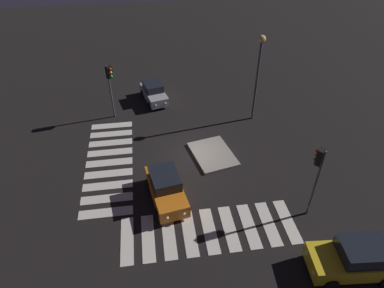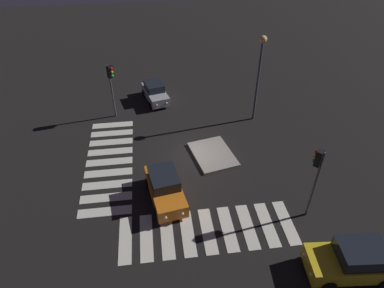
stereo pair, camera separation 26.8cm
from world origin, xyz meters
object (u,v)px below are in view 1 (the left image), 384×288
at_px(traffic_island, 213,154).
at_px(street_lamp, 259,64).
at_px(car_orange, 166,188).
at_px(car_silver, 154,93).
at_px(car_yellow, 356,259).
at_px(traffic_light_north, 318,167).
at_px(traffic_light_south, 110,79).

bearing_deg(traffic_island, street_lamp, 135.79).
bearing_deg(car_orange, car_silver, 170.80).
relative_size(car_silver, car_yellow, 0.86).
bearing_deg(traffic_light_north, car_yellow, 147.92).
bearing_deg(traffic_light_south, car_orange, -24.48).
xyz_separation_m(traffic_island, traffic_light_north, (6.02, 4.38, 3.49)).
bearing_deg(street_lamp, traffic_light_south, -99.19).
bearing_deg(street_lamp, car_silver, -117.47).
distance_m(traffic_island, traffic_light_north, 8.22).
height_order(traffic_island, traffic_light_north, traffic_light_north).
bearing_deg(traffic_light_south, street_lamp, 37.26).
distance_m(traffic_light_north, street_lamp, 10.37).
bearing_deg(car_orange, traffic_light_south, -170.39).
bearing_deg(car_yellow, traffic_light_north, -73.91).
bearing_deg(car_silver, car_yellow, 11.83).
height_order(car_silver, traffic_light_north, traffic_light_north).
bearing_deg(car_orange, car_yellow, 45.08).
distance_m(traffic_island, car_silver, 9.18).
xyz_separation_m(car_silver, car_orange, (12.07, 0.05, 0.10)).
distance_m(car_silver, traffic_light_south, 4.84).
xyz_separation_m(car_silver, car_yellow, (18.35, 8.87, 0.16)).
bearing_deg(car_yellow, car_orange, -30.44).
relative_size(car_silver, traffic_light_north, 0.84).
relative_size(car_silver, car_orange, 0.90).
bearing_deg(car_yellow, traffic_light_south, -47.77).
bearing_deg(traffic_light_north, car_orange, 30.80).
height_order(car_silver, street_lamp, street_lamp).
relative_size(traffic_light_north, street_lamp, 0.67).
xyz_separation_m(car_orange, traffic_light_north, (2.31, 8.04, 2.68)).
bearing_deg(traffic_island, traffic_light_south, -130.86).
xyz_separation_m(traffic_island, street_lamp, (-4.28, 4.16, 4.75)).
bearing_deg(traffic_light_north, traffic_island, -7.06).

